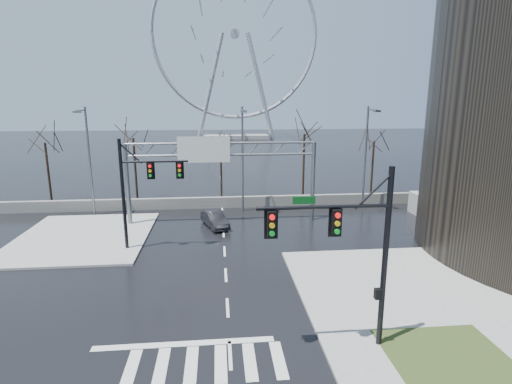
{
  "coord_description": "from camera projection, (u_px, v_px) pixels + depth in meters",
  "views": [
    {
      "loc": [
        -0.35,
        -18.95,
        10.53
      ],
      "look_at": [
        2.39,
        9.31,
        4.0
      ],
      "focal_mm": 28.0,
      "sensor_mm": 36.0,
      "label": 1
    }
  ],
  "objects": [
    {
      "name": "barrier_wall",
      "position": [
        222.0,
        202.0,
        40.05
      ],
      "size": [
        52.0,
        0.5,
        1.1
      ],
      "primitive_type": "cube",
      "color": "slate",
      "rests_on": "ground"
    },
    {
      "name": "tree_left",
      "position": [
        134.0,
        145.0,
        41.38
      ],
      "size": [
        3.75,
        3.75,
        7.5
      ],
      "color": "black",
      "rests_on": "ground"
    },
    {
      "name": "ground",
      "position": [
        228.0,
        308.0,
        20.77
      ],
      "size": [
        260.0,
        260.0,
        0.0
      ],
      "primitive_type": "plane",
      "color": "black",
      "rests_on": "ground"
    },
    {
      "name": "signal_mast_far",
      "position": [
        139.0,
        184.0,
        27.83
      ],
      "size": [
        4.72,
        0.41,
        8.0
      ],
      "color": "black",
      "rests_on": "ground"
    },
    {
      "name": "signal_mast_near",
      "position": [
        355.0,
        243.0,
        16.25
      ],
      "size": [
        5.52,
        0.41,
        8.0
      ],
      "color": "black",
      "rests_on": "ground"
    },
    {
      "name": "sign_gantry",
      "position": [
        217.0,
        165.0,
        34.09
      ],
      "size": [
        16.36,
        0.4,
        7.6
      ],
      "color": "slate",
      "rests_on": "ground"
    },
    {
      "name": "ferris_wheel",
      "position": [
        235.0,
        41.0,
        107.54
      ],
      "size": [
        45.0,
        6.0,
        50.91
      ],
      "color": "gray",
      "rests_on": "ground"
    },
    {
      "name": "streetlight_left",
      "position": [
        88.0,
        153.0,
        35.94
      ],
      "size": [
        0.5,
        2.55,
        10.0
      ],
      "color": "slate",
      "rests_on": "ground"
    },
    {
      "name": "sidewalk_far",
      "position": [
        83.0,
        237.0,
        31.36
      ],
      "size": [
        10.0,
        12.0,
        0.15
      ],
      "primitive_type": "cube",
      "color": "gray",
      "rests_on": "ground"
    },
    {
      "name": "tree_far_right",
      "position": [
        374.0,
        147.0,
        44.44
      ],
      "size": [
        3.4,
        3.4,
        6.8
      ],
      "color": "black",
      "rests_on": "ground"
    },
    {
      "name": "tree_center",
      "position": [
        221.0,
        151.0,
        43.38
      ],
      "size": [
        3.25,
        3.25,
        6.5
      ],
      "color": "black",
      "rests_on": "ground"
    },
    {
      "name": "tree_far_left",
      "position": [
        46.0,
        150.0,
        41.11
      ],
      "size": [
        3.5,
        3.5,
        7.0
      ],
      "color": "black",
      "rests_on": "ground"
    },
    {
      "name": "car",
      "position": [
        215.0,
        219.0,
        33.94
      ],
      "size": [
        2.61,
        4.17,
        1.3
      ],
      "primitive_type": "imported",
      "rotation": [
        0.0,
        0.0,
        0.34
      ],
      "color": "black",
      "rests_on": "ground"
    },
    {
      "name": "streetlight_mid",
      "position": [
        243.0,
        151.0,
        37.26
      ],
      "size": [
        0.5,
        2.55,
        10.0
      ],
      "color": "slate",
      "rests_on": "ground"
    },
    {
      "name": "tree_right",
      "position": [
        304.0,
        141.0,
        43.02
      ],
      "size": [
        3.9,
        3.9,
        7.8
      ],
      "color": "black",
      "rests_on": "ground"
    },
    {
      "name": "streetlight_right",
      "position": [
        367.0,
        150.0,
        38.39
      ],
      "size": [
        0.5,
        2.55,
        10.0
      ],
      "color": "slate",
      "rests_on": "ground"
    },
    {
      "name": "sidewalk_right_ext",
      "position": [
        395.0,
        281.0,
        23.64
      ],
      "size": [
        12.0,
        10.0,
        0.15
      ],
      "primitive_type": "cube",
      "color": "gray",
      "rests_on": "ground"
    },
    {
      "name": "grass_strip",
      "position": [
        445.0,
        354.0,
        16.73
      ],
      "size": [
        5.0,
        4.0,
        0.02
      ],
      "primitive_type": "cube",
      "color": "#263717",
      "rests_on": "sidewalk_near"
    }
  ]
}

